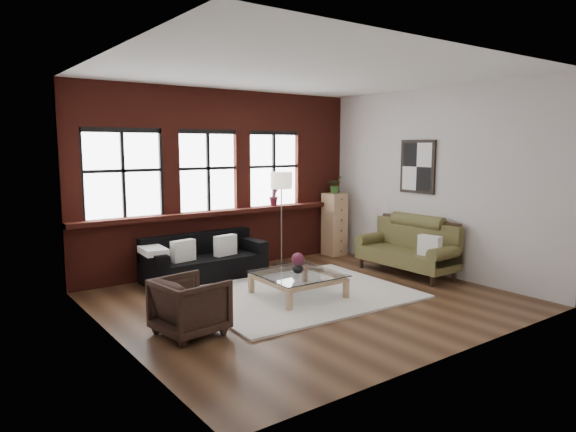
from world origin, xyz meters
TOP-DOWN VIEW (x-y plane):
  - floor at (0.00, 0.00)m, footprint 5.50×5.50m
  - ceiling at (0.00, 0.00)m, footprint 5.50×5.50m
  - wall_back at (0.00, 2.50)m, footprint 5.50×0.00m
  - wall_front at (0.00, -2.50)m, footprint 5.50×0.00m
  - wall_left at (-2.75, 0.00)m, footprint 0.00×5.00m
  - wall_right at (2.75, 0.00)m, footprint 0.00×5.00m
  - brick_backwall at (0.00, 2.44)m, footprint 5.50×0.12m
  - sill_ledge at (0.00, 2.35)m, footprint 5.50×0.30m
  - window_left at (-1.80, 2.45)m, footprint 1.38×0.10m
  - window_mid at (-0.30, 2.45)m, footprint 1.38×0.10m
  - window_right at (1.10, 2.45)m, footprint 1.38×0.10m
  - wall_poster at (2.72, 0.30)m, footprint 0.05×0.74m
  - shag_rug at (0.06, 0.23)m, footprint 3.21×2.57m
  - dark_sofa at (-0.66, 1.90)m, footprint 2.02×0.82m
  - pillow_a at (-1.10, 1.80)m, footprint 0.42×0.21m
  - pillow_b at (-0.33, 1.80)m, footprint 0.42×0.21m
  - vintage_settee at (2.30, 0.15)m, footprint 0.82×1.84m
  - pillow_settee at (2.22, -0.42)m, footprint 0.17×0.39m
  - armchair at (-1.97, -0.27)m, footprint 0.84×0.83m
  - coffee_table at (-0.04, 0.16)m, footprint 1.16×1.16m
  - vase at (-0.04, 0.16)m, footprint 0.20×0.20m
  - flowers at (-0.04, 0.16)m, footprint 0.19×0.19m
  - drawer_chest at (2.38, 2.10)m, footprint 0.39×0.39m
  - potted_plant_top at (2.38, 2.10)m, footprint 0.39×0.36m
  - floor_lamp at (1.00, 2.03)m, footprint 0.40×0.40m
  - sill_plant at (1.04, 2.32)m, footprint 0.23×0.19m

SIDE VIEW (x-z plane):
  - floor at x=0.00m, z-range 0.00..0.00m
  - shag_rug at x=0.06m, z-range 0.00..0.03m
  - coffee_table at x=-0.04m, z-range -0.01..0.37m
  - armchair at x=-1.97m, z-range 0.00..0.68m
  - dark_sofa at x=-0.66m, z-range 0.00..0.73m
  - vase at x=-0.04m, z-range 0.36..0.53m
  - vintage_settee at x=2.30m, z-range 0.00..0.98m
  - pillow_a at x=-1.10m, z-range 0.38..0.72m
  - pillow_b at x=-0.33m, z-range 0.38..0.72m
  - flowers at x=-0.04m, z-range 0.48..0.67m
  - pillow_settee at x=2.22m, z-range 0.43..0.77m
  - drawer_chest at x=2.38m, z-range 0.00..1.26m
  - floor_lamp at x=1.00m, z-range 0.00..1.89m
  - sill_ledge at x=0.00m, z-range 1.00..1.08m
  - sill_plant at x=1.04m, z-range 1.08..1.47m
  - potted_plant_top at x=2.38m, z-range 1.26..1.61m
  - wall_back at x=0.00m, z-range -1.15..4.35m
  - wall_front at x=0.00m, z-range -1.15..4.35m
  - wall_left at x=-2.75m, z-range -0.90..4.10m
  - wall_right at x=2.75m, z-range -0.90..4.10m
  - brick_backwall at x=0.00m, z-range 0.00..3.20m
  - window_left at x=-1.80m, z-range 1.00..2.50m
  - window_mid at x=-0.30m, z-range 1.00..2.50m
  - window_right at x=1.10m, z-range 1.00..2.50m
  - wall_poster at x=2.72m, z-range 1.38..2.32m
  - ceiling at x=0.00m, z-range 3.20..3.20m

